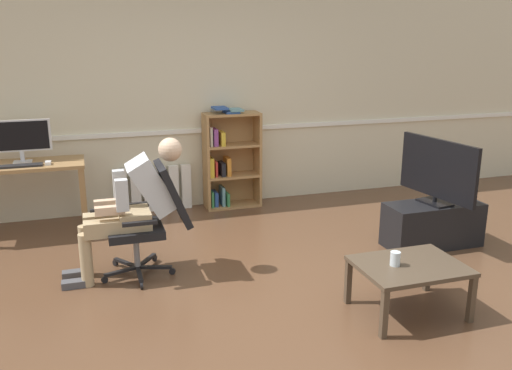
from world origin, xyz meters
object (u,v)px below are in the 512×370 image
Objects in this scene: computer_desk at (23,175)px; imac_monitor at (20,137)px; keyboard at (20,166)px; bookshelf at (228,160)px; tv_stand at (432,224)px; computer_mouse at (48,163)px; person_seated at (132,204)px; radiator at (155,189)px; tv_screen at (438,170)px; coffee_table at (409,270)px; drinking_glass at (395,259)px; office_chair at (152,215)px.

imac_monitor is (0.01, 0.08, 0.37)m from computer_desk.
bookshelf is (2.24, 0.43, -0.19)m from keyboard.
computer_mouse is at bearing 158.04° from tv_stand.
imac_monitor is 0.50× the size of person_seated.
radiator is 0.72× the size of person_seated.
tv_screen is 1.23× the size of coffee_table.
bookshelf is 11.45× the size of drinking_glass.
office_chair reaches higher than coffee_table.
keyboard is (-0.01, -0.22, -0.24)m from imac_monitor.
person_seated is 1.54× the size of coffee_table.
drinking_glass reaches higher than tv_stand.
coffee_table is at bearing 129.40° from tv_screen.
keyboard is 3.99× the size of drinking_glass.
computer_desk is 2.26m from bookshelf.
bookshelf is at bearing 5.50° from imac_monitor.
office_chair is 2.72m from tv_stand.
drinking_glass is (2.71, -2.72, -0.57)m from imac_monitor.
coffee_table is at bearing -44.47° from computer_mouse.
imac_monitor is 1.89m from office_chair.
imac_monitor reaches higher than computer_mouse.
office_chair is at bearing -47.14° from keyboard.
radiator is 1.83m from person_seated.
tv_screen is (2.86, -0.20, 0.12)m from person_seated.
computer_mouse is 0.10× the size of office_chair.
person_seated is 11.26× the size of drinking_glass.
person_seated is 1.25× the size of tv_stand.
keyboard reaches higher than computer_desk.
drinking_glass is at bearing -42.59° from keyboard.
computer_mouse is at bearing -150.11° from person_seated.
office_chair is (0.87, -1.24, -0.25)m from computer_mouse.
computer_desk is at bearing 136.98° from coffee_table.
bookshelf is (2.23, 0.22, -0.44)m from imac_monitor.
computer_mouse is at bearing -168.24° from bookshelf.
computer_desk reaches higher than coffee_table.
computer_desk is 1.67m from person_seated.
tv_stand is (3.82, -1.42, -0.55)m from keyboard.
drinking_glass is (2.46, -2.52, -0.33)m from computer_mouse.
drinking_glass is at bearing 125.78° from tv_screen.
tv_stand is (3.56, -1.44, -0.55)m from computer_mouse.
imac_monitor is at bearing 82.21° from computer_desk.
drinking_glass reaches higher than coffee_table.
person_seated is at bearing -51.57° from keyboard.
computer_desk reaches higher than radiator.
tv_stand is at bearing 48.11° from coffee_table.
radiator is at bearing 141.55° from tv_stand.
coffee_table is at bearing -78.53° from bookshelf.
office_chair is (1.12, -1.44, -0.49)m from imac_monitor.
keyboard is 4.11m from tv_stand.
drinking_glass is (1.35, -3.03, 0.18)m from radiator.
radiator is at bearing 12.92° from imac_monitor.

